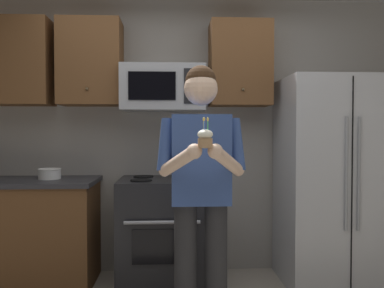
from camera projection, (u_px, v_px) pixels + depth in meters
wall_back at (179, 135)px, 3.88m from camera, size 4.40×0.10×2.60m
oven_range at (163, 231)px, 3.50m from camera, size 0.76×0.70×0.93m
microwave at (163, 88)px, 3.58m from camera, size 0.74×0.41×0.40m
refrigerator at (333, 181)px, 3.53m from camera, size 0.90×0.75×1.80m
cabinet_row_upper at (99, 63)px, 3.60m from camera, size 2.78×0.36×0.76m
counter_left at (13, 232)px, 3.46m from camera, size 1.44×0.66×0.92m
bowl_large_white at (50, 173)px, 3.49m from camera, size 0.20×0.20×0.09m
person at (201, 183)px, 2.60m from camera, size 0.60×0.48×1.76m
cupcake at (205, 138)px, 2.26m from camera, size 0.09×0.09×0.17m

